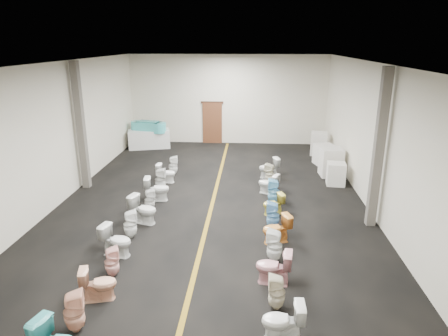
{
  "coord_description": "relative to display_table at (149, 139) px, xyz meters",
  "views": [
    {
      "loc": [
        1.25,
        -12.39,
        5.12
      ],
      "look_at": [
        0.3,
        1.0,
        0.83
      ],
      "focal_mm": 32.0,
      "sensor_mm": 36.0,
      "label": 1
    }
  ],
  "objects": [
    {
      "name": "wall_left",
      "position": [
        -1.13,
        -6.76,
        1.8
      ],
      "size": [
        0.0,
        16.0,
        16.0
      ],
      "primitive_type": "plane",
      "rotation": [
        1.57,
        0.0,
        1.57
      ],
      "color": "beige",
      "rests_on": "ground"
    },
    {
      "name": "toilet_right_6",
      "position": [
        5.77,
        -8.7,
        -0.04
      ],
      "size": [
        0.39,
        0.38,
        0.81
      ],
      "primitive_type": "imported",
      "rotation": [
        0.0,
        0.0,
        -1.63
      ],
      "color": "#72B1E1",
      "rests_on": "floor"
    },
    {
      "name": "appliance_crate_d",
      "position": [
        8.27,
        -0.71,
        0.08
      ],
      "size": [
        0.84,
        0.84,
        1.05
      ],
      "primitive_type": "cube",
      "rotation": [
        0.0,
        0.0,
        -0.15
      ],
      "color": "silver",
      "rests_on": "floor"
    },
    {
      "name": "toilet_left_6",
      "position": [
        2.0,
        -8.6,
        -0.03
      ],
      "size": [
        0.92,
        0.69,
        0.84
      ],
      "primitive_type": "imported",
      "rotation": [
        0.0,
        0.0,
        1.27
      ],
      "color": "silver",
      "rests_on": "floor"
    },
    {
      "name": "appliance_crate_a",
      "position": [
        8.27,
        -4.88,
        -0.03
      ],
      "size": [
        0.7,
        0.7,
        0.83
      ],
      "primitive_type": "cube",
      "rotation": [
        0.0,
        0.0,
        -0.09
      ],
      "color": "silver",
      "rests_on": "floor"
    },
    {
      "name": "toilet_right_9",
      "position": [
        5.74,
        -5.98,
        -0.08
      ],
      "size": [
        0.83,
        0.68,
        0.74
      ],
      "primitive_type": "imported",
      "rotation": [
        0.0,
        0.0,
        -2.0
      ],
      "color": "white",
      "rests_on": "floor"
    },
    {
      "name": "toilet_left_1",
      "position": [
        1.95,
        -13.23,
        -0.04
      ],
      "size": [
        0.48,
        0.48,
        0.82
      ],
      "primitive_type": "imported",
      "rotation": [
        0.0,
        0.0,
        1.93
      ],
      "color": "#F1AE91",
      "rests_on": "floor"
    },
    {
      "name": "toilet_left_7",
      "position": [
        1.95,
        -7.7,
        -0.1
      ],
      "size": [
        0.42,
        0.42,
        0.7
      ],
      "primitive_type": "imported",
      "rotation": [
        0.0,
        0.0,
        2.0
      ],
      "color": "silver",
      "rests_on": "floor"
    },
    {
      "name": "toilet_right_2",
      "position": [
        5.68,
        -12.32,
        -0.07
      ],
      "size": [
        0.35,
        0.34,
        0.75
      ],
      "primitive_type": "imported",
      "rotation": [
        0.0,
        0.0,
        -1.59
      ],
      "color": "beige",
      "rests_on": "floor"
    },
    {
      "name": "toilet_right_8",
      "position": [
        5.88,
        -6.88,
        -0.02
      ],
      "size": [
        0.41,
        0.4,
        0.85
      ],
      "primitive_type": "imported",
      "rotation": [
        0.0,
        0.0,
        -1.62
      ],
      "color": "#78C6EC",
      "rests_on": "floor"
    },
    {
      "name": "toilet_left_5",
      "position": [
        1.88,
        -9.53,
        -0.06
      ],
      "size": [
        0.46,
        0.46,
        0.78
      ],
      "primitive_type": "imported",
      "rotation": [
        0.0,
        0.0,
        1.97
      ],
      "color": "white",
      "rests_on": "floor"
    },
    {
      "name": "ceiling",
      "position": [
        3.87,
        -6.76,
        4.05
      ],
      "size": [
        16.0,
        16.0,
        0.0
      ],
      "primitive_type": "plane",
      "rotation": [
        3.14,
        0.0,
        0.0
      ],
      "color": "black",
      "rests_on": "ground"
    },
    {
      "name": "aisle_stripe",
      "position": [
        3.87,
        -6.76,
        -0.44
      ],
      "size": [
        0.12,
        15.6,
        0.01
      ],
      "primitive_type": "cube",
      "color": "brown",
      "rests_on": "floor"
    },
    {
      "name": "appliance_crate_b",
      "position": [
        8.27,
        -3.83,
        0.11
      ],
      "size": [
        0.87,
        0.87,
        1.12
      ],
      "primitive_type": "cube",
      "rotation": [
        0.0,
        0.0,
        0.07
      ],
      "color": "silver",
      "rests_on": "floor"
    },
    {
      "name": "toilet_right_5",
      "position": [
        5.82,
        -9.55,
        -0.06
      ],
      "size": [
        0.86,
        0.68,
        0.77
      ],
      "primitive_type": "imported",
      "rotation": [
        0.0,
        0.0,
        -1.2
      ],
      "color": "orange",
      "rests_on": "floor"
    },
    {
      "name": "toilet_right_7",
      "position": [
        5.83,
        -7.72,
        -0.11
      ],
      "size": [
        0.74,
        0.57,
        0.66
      ],
      "primitive_type": "imported",
      "rotation": [
        0.0,
        0.0,
        -1.22
      ],
      "color": "gold",
      "rests_on": "floor"
    },
    {
      "name": "toilet_left_11",
      "position": [
        2.02,
        -4.15,
        -0.06
      ],
      "size": [
        0.4,
        0.39,
        0.77
      ],
      "primitive_type": "imported",
      "rotation": [
        0.0,
        0.0,
        1.71
      ],
      "color": "white",
      "rests_on": "floor"
    },
    {
      "name": "toilet_right_1",
      "position": [
        5.74,
        -13.19,
        -0.06
      ],
      "size": [
        0.76,
        0.44,
        0.77
      ],
      "primitive_type": "imported",
      "rotation": [
        0.0,
        0.0,
        -1.55
      ],
      "color": "white",
      "rests_on": "floor"
    },
    {
      "name": "wall_right",
      "position": [
        8.87,
        -6.76,
        1.8
      ],
      "size": [
        0.0,
        16.0,
        16.0
      ],
      "primitive_type": "plane",
      "rotation": [
        1.57,
        0.0,
        -1.57
      ],
      "color": "beige",
      "rests_on": "ground"
    },
    {
      "name": "wall_front",
      "position": [
        3.87,
        -14.76,
        1.8
      ],
      "size": [
        10.0,
        0.0,
        10.0
      ],
      "primitive_type": "plane",
      "rotation": [
        -1.57,
        0.0,
        0.0
      ],
      "color": "beige",
      "rests_on": "ground"
    },
    {
      "name": "floor",
      "position": [
        3.87,
        -6.76,
        -0.45
      ],
      "size": [
        16.0,
        16.0,
        0.0
      ],
      "primitive_type": "plane",
      "color": "black",
      "rests_on": "ground"
    },
    {
      "name": "toilet_right_4",
      "position": [
        5.73,
        -10.5,
        -0.03
      ],
      "size": [
        0.45,
        0.44,
        0.82
      ],
      "primitive_type": "imported",
      "rotation": [
        0.0,
        0.0,
        -1.77
      ],
      "color": "white",
      "rests_on": "floor"
    },
    {
      "name": "bathtub",
      "position": [
        -0.0,
        0.0,
        0.62
      ],
      "size": [
        1.83,
        0.94,
        0.55
      ],
      "rotation": [
        0.0,
        0.0,
        -0.23
      ],
      "color": "#3EB1B4",
      "rests_on": "display_table"
    },
    {
      "name": "toilet_right_3",
      "position": [
        5.66,
        -11.44,
        -0.05
      ],
      "size": [
        0.84,
        0.55,
        0.8
      ],
      "primitive_type": "imported",
      "rotation": [
        0.0,
        0.0,
        -1.71
      ],
      "color": "#CF8C92",
      "rests_on": "floor"
    },
    {
      "name": "toilet_left_4",
      "position": [
        1.83,
        -10.49,
        -0.05
      ],
      "size": [
        0.87,
        0.62,
        0.8
      ],
      "primitive_type": "imported",
      "rotation": [
        0.0,
        0.0,
        1.33
      ],
      "color": "silver",
      "rests_on": "floor"
    },
    {
      "name": "toilet_left_3",
      "position": [
        2.02,
        -11.41,
        -0.09
      ],
      "size": [
        0.43,
        0.43,
        0.71
      ],
      "primitive_type": "imported",
      "rotation": [
        0.0,
        0.0,
        2.0
      ],
      "color": "beige",
      "rests_on": "floor"
    },
    {
      "name": "appliance_crate_c",
      "position": [
        8.27,
        -2.31,
        -0.01
      ],
      "size": [
        0.95,
        0.95,
        0.87
      ],
      "primitive_type": "cube",
      "rotation": [
        0.0,
        0.0,
        0.27
      ],
      "color": "silver",
      "rests_on": "floor"
    },
    {
      "name": "column_right",
      "position": [
        8.62,
        -8.26,
        1.8
      ],
      "size": [
        0.25,
        0.25,
        4.5
      ],
      "primitive_type": "cube",
      "color": "#59544C",
      "rests_on": "floor"
    },
    {
      "name": "wall_back",
      "position": [
        3.87,
        1.24,
        1.8
      ],
      "size": [
        10.0,
        0.0,
        10.0
      ],
      "primitive_type": "plane",
      "rotation": [
        1.57,
        0.0,
        0.0
      ],
      "color": "beige",
      "rests_on": "ground"
    },
    {
      "name": "door_frame",
      "position": [
        3.07,
        1.19,
        1.67
      ],
      "size": [
        1.15,
        0.08,
        0.1
      ],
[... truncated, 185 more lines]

